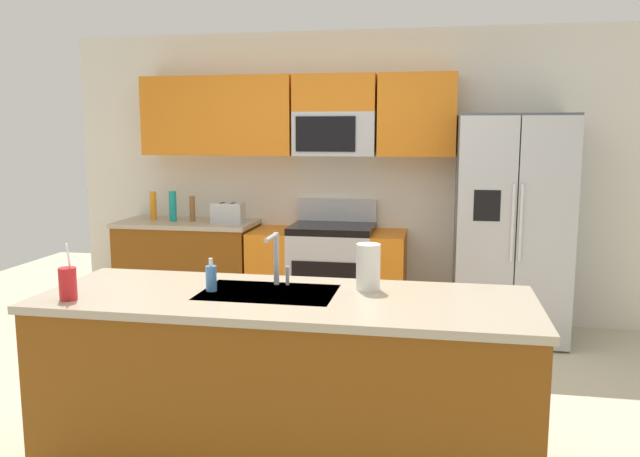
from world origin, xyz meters
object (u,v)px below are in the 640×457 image
object	(u,v)px
range_oven	(328,276)
drink_cup_red	(68,283)
sink_faucet	(276,254)
bottle_teal	(173,206)
toaster	(228,213)
refrigerator	(511,228)
pepper_mill	(192,209)
bottle_orange	(153,206)
soap_dispenser	(211,278)
paper_towel_roll	(368,267)

from	to	relation	value
range_oven	drink_cup_red	size ratio (longest dim) A/B	4.88
sink_faucet	drink_cup_red	xyz separation A→B (m)	(-0.92, -0.46, -0.09)
range_oven	bottle_teal	size ratio (longest dim) A/B	4.94
toaster	drink_cup_red	world-z (taller)	drink_cup_red
refrigerator	pepper_mill	size ratio (longest dim) A/B	7.99
bottle_orange	soap_dispenser	size ratio (longest dim) A/B	1.54
refrigerator	bottle_teal	bearing A→B (deg)	179.12
range_oven	bottle_teal	xyz separation A→B (m)	(-1.44, -0.03, 0.59)
paper_towel_roll	sink_faucet	bearing A→B (deg)	179.68
refrigerator	sink_faucet	xyz separation A→B (m)	(-1.43, -2.19, 0.14)
refrigerator	soap_dispenser	xyz separation A→B (m)	(-1.72, -2.36, 0.04)
toaster	paper_towel_roll	world-z (taller)	paper_towel_roll
refrigerator	pepper_mill	distance (m)	2.80
toaster	bottle_teal	xyz separation A→B (m)	(-0.53, 0.03, 0.05)
pepper_mill	soap_dispenser	distance (m)	2.65
range_oven	paper_towel_roll	size ratio (longest dim) A/B	5.67
bottle_orange	bottle_teal	bearing A→B (deg)	-9.61
pepper_mill	bottle_orange	world-z (taller)	bottle_orange
bottle_teal	soap_dispenser	size ratio (longest dim) A/B	1.62
drink_cup_red	soap_dispenser	bearing A→B (deg)	25.43
range_oven	bottle_orange	distance (m)	1.75
pepper_mill	soap_dispenser	size ratio (longest dim) A/B	1.36
refrigerator	pepper_mill	world-z (taller)	refrigerator
drink_cup_red	paper_towel_roll	xyz separation A→B (m)	(1.40, 0.46, 0.04)
range_oven	soap_dispenser	distance (m)	2.49
toaster	pepper_mill	distance (m)	0.36
bottle_teal	sink_faucet	bearing A→B (deg)	-55.25
range_oven	paper_towel_roll	xyz separation A→B (m)	(0.60, -2.26, 0.58)
sink_faucet	paper_towel_roll	bearing A→B (deg)	-0.32
drink_cup_red	soap_dispenser	distance (m)	0.69
toaster	refrigerator	bearing A→B (deg)	-0.46
sink_faucet	drink_cup_red	bearing A→B (deg)	-153.16
refrigerator	bottle_orange	world-z (taller)	refrigerator
refrigerator	sink_faucet	bearing A→B (deg)	-123.12
refrigerator	paper_towel_roll	distance (m)	2.38
sink_faucet	refrigerator	bearing A→B (deg)	56.88
drink_cup_red	paper_towel_roll	distance (m)	1.48
bottle_orange	drink_cup_red	size ratio (longest dim) A/B	0.94
pepper_mill	drink_cup_red	xyz separation A→B (m)	(0.45, -2.72, -0.03)
bottle_teal	sink_faucet	world-z (taller)	sink_faucet
sink_faucet	bottle_orange	bearing A→B (deg)	127.77
bottle_orange	sink_faucet	xyz separation A→B (m)	(1.76, -2.27, 0.04)
paper_towel_roll	bottle_teal	bearing A→B (deg)	132.33
sink_faucet	paper_towel_roll	size ratio (longest dim) A/B	1.17
range_oven	drink_cup_red	distance (m)	2.89
bottle_teal	sink_faucet	distance (m)	2.72
refrigerator	soap_dispenser	size ratio (longest dim) A/B	10.88
refrigerator	bottle_teal	size ratio (longest dim) A/B	6.72
bottle_teal	drink_cup_red	bearing A→B (deg)	-76.80
drink_cup_red	paper_towel_roll	bearing A→B (deg)	18.18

